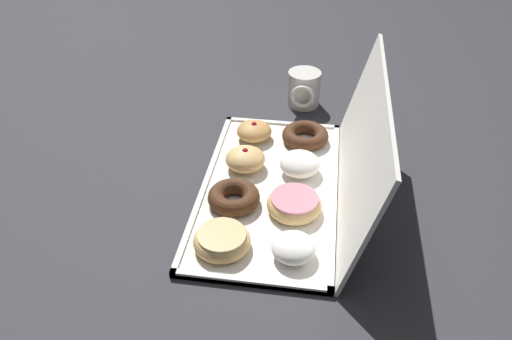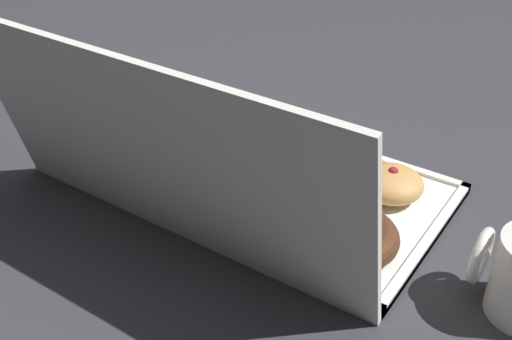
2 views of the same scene
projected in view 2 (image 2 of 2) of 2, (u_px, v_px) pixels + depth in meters
ground_plane at (250, 180)px, 0.91m from camera, size 3.00×3.00×0.00m
donut_box at (250, 177)px, 0.91m from camera, size 0.55×0.29×0.01m
box_lid_open at (157, 157)px, 0.71m from camera, size 0.55×0.07×0.26m
jelly_filled_donut_0 at (392, 184)px, 0.85m from camera, size 0.09×0.09×0.05m
jelly_filled_donut_1 at (312, 154)px, 0.90m from camera, size 0.09×0.09×0.05m
chocolate_cake_ring_donut_2 at (240, 132)px, 0.97m from camera, size 0.11×0.11×0.04m
glazed_ring_donut_3 at (176, 111)px, 1.03m from camera, size 0.11×0.11×0.03m
chocolate_cake_ring_donut_4 at (352, 237)px, 0.76m from camera, size 0.11×0.11×0.03m
powdered_filled_donut_5 at (264, 195)px, 0.82m from camera, size 0.09×0.09×0.05m
pink_frosted_donut_6 at (185, 167)px, 0.88m from camera, size 0.11×0.11×0.04m
powdered_filled_donut_7 at (115, 143)px, 0.94m from camera, size 0.08×0.08×0.04m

